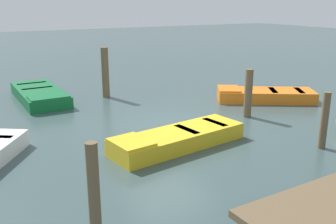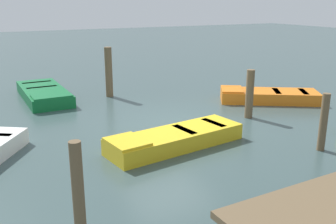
{
  "view_description": "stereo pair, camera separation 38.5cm",
  "coord_description": "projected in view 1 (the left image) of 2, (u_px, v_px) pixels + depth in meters",
  "views": [
    {
      "loc": [
        5.27,
        9.42,
        3.49
      ],
      "look_at": [
        0.0,
        0.0,
        0.35
      ],
      "focal_mm": 40.8,
      "sensor_mm": 36.0,
      "label": 1
    },
    {
      "loc": [
        4.94,
        9.6,
        3.49
      ],
      "look_at": [
        0.0,
        0.0,
        0.35
      ],
      "focal_mm": 40.8,
      "sensor_mm": 36.0,
      "label": 2
    }
  ],
  "objects": [
    {
      "name": "mooring_piling_near_right",
      "position": [
        248.0,
        93.0,
        11.78
      ],
      "size": [
        0.24,
        0.24,
        1.51
      ],
      "primitive_type": "cylinder",
      "color": "brown",
      "rests_on": "ground_plane"
    },
    {
      "name": "mooring_piling_center",
      "position": [
        324.0,
        121.0,
        9.24
      ],
      "size": [
        0.18,
        0.18,
        1.42
      ],
      "primitive_type": "cylinder",
      "color": "brown",
      "rests_on": "ground_plane"
    },
    {
      "name": "mooring_piling_mid_left",
      "position": [
        105.0,
        73.0,
        14.21
      ],
      "size": [
        0.27,
        0.27,
        1.87
      ],
      "primitive_type": "cylinder",
      "color": "brown",
      "rests_on": "ground_plane"
    },
    {
      "name": "rowboat_green",
      "position": [
        40.0,
        94.0,
        13.93
      ],
      "size": [
        1.48,
        3.73,
        0.46
      ],
      "rotation": [
        0.0,
        0.0,
        1.59
      ],
      "color": "#0F602D",
      "rests_on": "ground_plane"
    },
    {
      "name": "rowboat_orange",
      "position": [
        265.0,
        95.0,
        13.87
      ],
      "size": [
        3.55,
        2.86,
        0.46
      ],
      "rotation": [
        0.0,
        0.0,
        5.72
      ],
      "color": "orange",
      "rests_on": "ground_plane"
    },
    {
      "name": "ground_plane",
      "position": [
        168.0,
        123.0,
        11.34
      ],
      "size": [
        80.0,
        80.0,
        0.0
      ],
      "primitive_type": "plane",
      "color": "#384C4C"
    },
    {
      "name": "rowboat_yellow",
      "position": [
        178.0,
        138.0,
        9.47
      ],
      "size": [
        3.66,
        1.58,
        0.46
      ],
      "rotation": [
        0.0,
        0.0,
        0.14
      ],
      "color": "gold",
      "rests_on": "ground_plane"
    },
    {
      "name": "mooring_piling_far_left",
      "position": [
        95.0,
        203.0,
        5.14
      ],
      "size": [
        0.17,
        0.17,
        1.75
      ],
      "primitive_type": "cylinder",
      "color": "brown",
      "rests_on": "ground_plane"
    }
  ]
}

